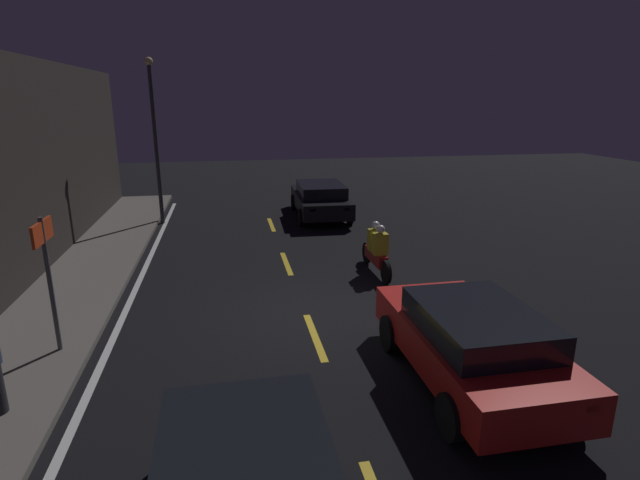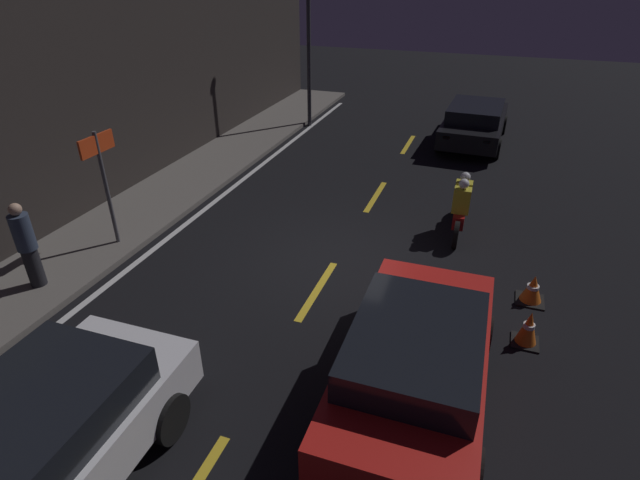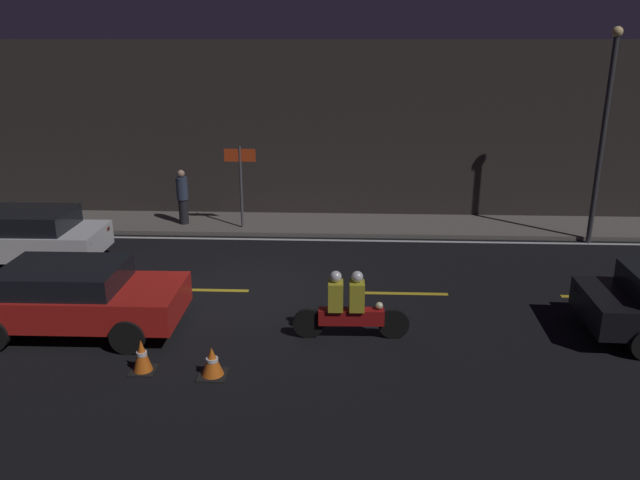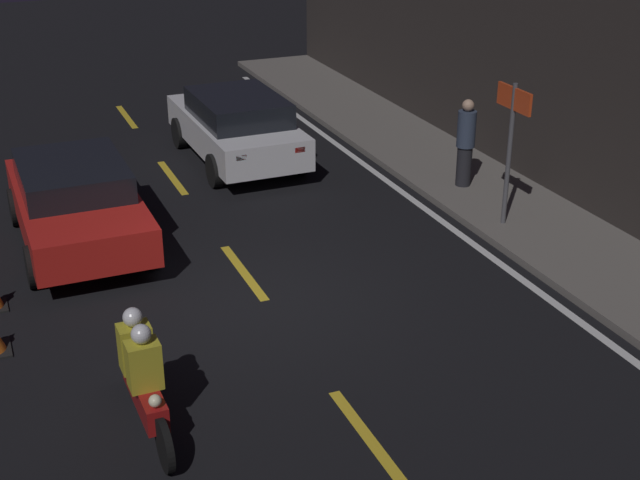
# 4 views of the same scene
# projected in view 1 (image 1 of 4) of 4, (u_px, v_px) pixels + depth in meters

# --- Properties ---
(ground_plane) EXTENTS (56.00, 56.00, 0.00)m
(ground_plane) POSITION_uv_depth(u_px,v_px,m) (307.00, 315.00, 10.52)
(ground_plane) COLOR black
(raised_curb) EXTENTS (28.00, 2.17, 0.12)m
(raised_curb) POSITION_uv_depth(u_px,v_px,m) (43.00, 333.00, 9.59)
(raised_curb) COLOR #605B56
(raised_curb) RESTS_ON ground
(lane_dash_c) EXTENTS (2.00, 0.14, 0.01)m
(lane_dash_c) POSITION_uv_depth(u_px,v_px,m) (315.00, 336.00, 9.57)
(lane_dash_c) COLOR gold
(lane_dash_c) RESTS_ON ground
(lane_dash_d) EXTENTS (2.00, 0.14, 0.01)m
(lane_dash_d) POSITION_uv_depth(u_px,v_px,m) (286.00, 263.00, 13.83)
(lane_dash_d) COLOR gold
(lane_dash_d) RESTS_ON ground
(lane_dash_e) EXTENTS (2.00, 0.14, 0.01)m
(lane_dash_e) POSITION_uv_depth(u_px,v_px,m) (271.00, 225.00, 18.08)
(lane_dash_e) COLOR gold
(lane_dash_e) RESTS_ON ground
(lane_solid_kerb) EXTENTS (25.20, 0.14, 0.01)m
(lane_solid_kerb) POSITION_uv_depth(u_px,v_px,m) (117.00, 330.00, 9.84)
(lane_solid_kerb) COLOR silver
(lane_solid_kerb) RESTS_ON ground
(taxi_red) EXTENTS (4.07, 1.97, 1.35)m
(taxi_red) POSITION_uv_depth(u_px,v_px,m) (471.00, 341.00, 7.82)
(taxi_red) COLOR red
(taxi_red) RESTS_ON ground
(van_black) EXTENTS (4.55, 2.07, 1.31)m
(van_black) POSITION_uv_depth(u_px,v_px,m) (320.00, 198.00, 19.13)
(van_black) COLOR black
(van_black) RESTS_ON ground
(motorcycle) EXTENTS (2.22, 0.37, 1.36)m
(motorcycle) POSITION_uv_depth(u_px,v_px,m) (377.00, 250.00, 12.87)
(motorcycle) COLOR black
(motorcycle) RESTS_ON ground
(traffic_cone_near) EXTENTS (0.43, 0.43, 0.60)m
(traffic_cone_near) POSITION_uv_depth(u_px,v_px,m) (498.00, 314.00, 9.89)
(traffic_cone_near) COLOR black
(traffic_cone_near) RESTS_ON ground
(traffic_cone_mid) EXTENTS (0.49, 0.49, 0.53)m
(traffic_cone_mid) POSITION_uv_depth(u_px,v_px,m) (472.00, 292.00, 11.08)
(traffic_cone_mid) COLOR black
(traffic_cone_mid) RESTS_ON ground
(shop_sign) EXTENTS (0.90, 0.08, 2.40)m
(shop_sign) POSITION_uv_depth(u_px,v_px,m) (46.00, 258.00, 8.38)
(shop_sign) COLOR #4C4C51
(shop_sign) RESTS_ON raised_curb
(street_lamp) EXTENTS (0.28, 0.28, 5.76)m
(street_lamp) POSITION_uv_depth(u_px,v_px,m) (155.00, 133.00, 17.44)
(street_lamp) COLOR #333338
(street_lamp) RESTS_ON ground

